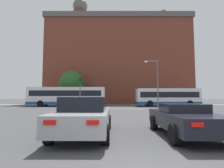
# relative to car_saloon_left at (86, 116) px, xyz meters

# --- Properties ---
(stop_line_strip) EXTENTS (8.16, 0.30, 0.01)m
(stop_line_strip) POSITION_rel_car_saloon_left_xyz_m (1.84, 15.55, -0.74)
(stop_line_strip) COLOR silver
(stop_line_strip) RESTS_ON ground_plane
(far_pavement) EXTENTS (69.07, 2.50, 0.01)m
(far_pavement) POSITION_rel_car_saloon_left_xyz_m (1.84, 28.75, -0.74)
(far_pavement) COLOR gray
(far_pavement) RESTS_ON ground_plane
(brick_civic_building) EXTENTS (34.82, 14.20, 28.07)m
(brick_civic_building) POSITION_rel_car_saloon_left_xyz_m (2.48, 38.59, 10.02)
(brick_civic_building) COLOR brown
(brick_civic_building) RESTS_ON ground_plane
(car_saloon_left) EXTENTS (1.98, 4.49, 1.46)m
(car_saloon_left) POSITION_rel_car_saloon_left_xyz_m (0.00, 0.00, 0.00)
(car_saloon_left) COLOR #9E9EA3
(car_saloon_left) RESTS_ON ground_plane
(car_roadster_right) EXTENTS (1.95, 4.26, 1.20)m
(car_roadster_right) POSITION_rel_car_saloon_left_xyz_m (3.80, -0.13, -0.11)
(car_roadster_right) COLOR black
(car_roadster_right) RESTS_ON ground_plane
(bus_crossing_lead) EXTENTS (10.13, 2.71, 2.91)m
(bus_crossing_lead) POSITION_rel_car_saloon_left_xyz_m (10.14, 21.88, 0.81)
(bus_crossing_lead) COLOR silver
(bus_crossing_lead) RESTS_ON ground_plane
(bus_crossing_trailing) EXTENTS (12.50, 2.72, 3.14)m
(bus_crossing_trailing) POSITION_rel_car_saloon_left_xyz_m (-6.42, 22.09, 0.94)
(bus_crossing_trailing) COLOR silver
(bus_crossing_trailing) RESTS_ON ground_plane
(traffic_light_far_left) EXTENTS (0.26, 0.31, 3.93)m
(traffic_light_far_left) POSITION_rel_car_saloon_left_xyz_m (-3.33, 28.28, 1.91)
(traffic_light_far_left) COLOR slate
(traffic_light_far_left) RESTS_ON ground_plane
(traffic_light_near_left) EXTENTS (0.26, 0.31, 4.06)m
(traffic_light_near_left) POSITION_rel_car_saloon_left_xyz_m (-3.19, 16.30, 1.99)
(traffic_light_near_left) COLOR slate
(traffic_light_near_left) RESTS_ON ground_plane
(street_lamp_junction) EXTENTS (1.91, 0.36, 6.65)m
(street_lamp_junction) POSITION_rel_car_saloon_left_xyz_m (7.00, 17.06, 3.34)
(street_lamp_junction) COLOR slate
(street_lamp_junction) RESTS_ON ground_plane
(pedestrian_waiting) EXTENTS (0.43, 0.45, 1.69)m
(pedestrian_waiting) POSITION_rel_car_saloon_left_xyz_m (7.75, 28.95, 0.24)
(pedestrian_waiting) COLOR brown
(pedestrian_waiting) RESTS_ON ground_plane
(tree_by_building) EXTENTS (5.12, 5.12, 6.94)m
(tree_by_building) POSITION_rel_car_saloon_left_xyz_m (-7.20, 28.75, 3.50)
(tree_by_building) COLOR #4C3823
(tree_by_building) RESTS_ON ground_plane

